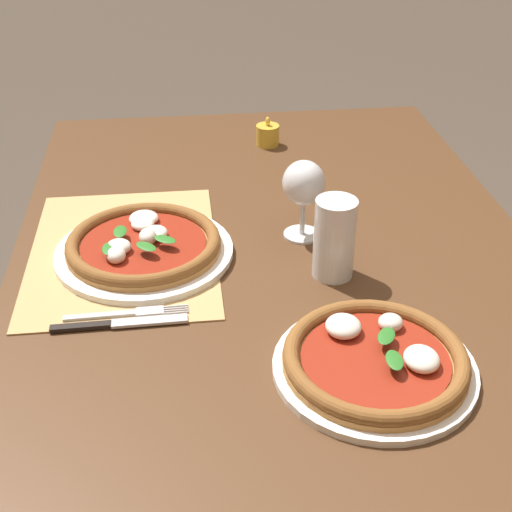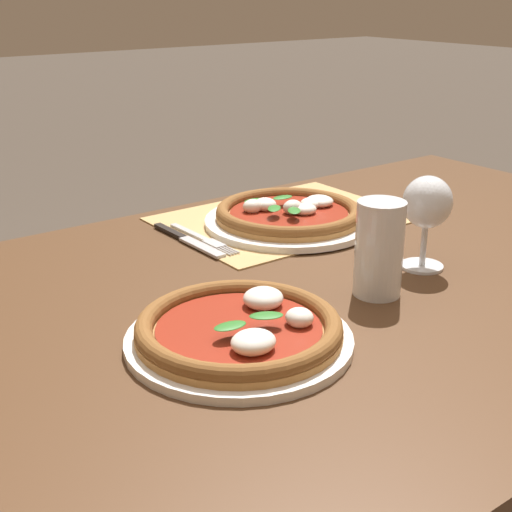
% 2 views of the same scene
% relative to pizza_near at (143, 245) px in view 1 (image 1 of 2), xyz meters
% --- Properties ---
extents(dining_table, '(1.49, 0.97, 0.74)m').
position_rel_pizza_near_xyz_m(dining_table, '(0.04, 0.24, -0.11)').
color(dining_table, '#4C301C').
rests_on(dining_table, ground).
extents(paper_placemat, '(0.46, 0.34, 0.00)m').
position_rel_pizza_near_xyz_m(paper_placemat, '(-0.02, -0.04, -0.02)').
color(paper_placemat, tan).
rests_on(paper_placemat, dining_table).
extents(pizza_near, '(0.32, 0.32, 0.05)m').
position_rel_pizza_near_xyz_m(pizza_near, '(0.00, 0.00, 0.00)').
color(pizza_near, white).
rests_on(pizza_near, paper_placemat).
extents(pizza_far, '(0.30, 0.30, 0.05)m').
position_rel_pizza_near_xyz_m(pizza_far, '(0.36, 0.34, -0.00)').
color(pizza_far, white).
rests_on(pizza_far, dining_table).
extents(wine_glass, '(0.08, 0.08, 0.16)m').
position_rel_pizza_near_xyz_m(wine_glass, '(-0.04, 0.30, 0.08)').
color(wine_glass, silver).
rests_on(wine_glass, dining_table).
extents(pint_glass, '(0.07, 0.07, 0.15)m').
position_rel_pizza_near_xyz_m(pint_glass, '(0.10, 0.33, 0.05)').
color(pint_glass, silver).
rests_on(pint_glass, dining_table).
extents(fork, '(0.02, 0.20, 0.00)m').
position_rel_pizza_near_xyz_m(fork, '(0.18, -0.02, -0.02)').
color(fork, '#B7B7BC').
rests_on(fork, paper_placemat).
extents(knife, '(0.02, 0.22, 0.01)m').
position_rel_pizza_near_xyz_m(knife, '(0.21, -0.03, -0.02)').
color(knife, black).
rests_on(knife, paper_placemat).
extents(votive_candle, '(0.06, 0.06, 0.07)m').
position_rel_pizza_near_xyz_m(votive_candle, '(-0.48, 0.29, 0.00)').
color(votive_candle, gold).
rests_on(votive_candle, dining_table).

